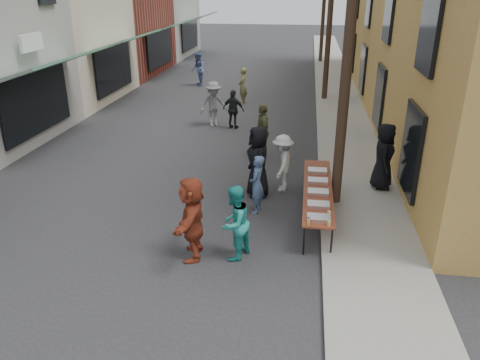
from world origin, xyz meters
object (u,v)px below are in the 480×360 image
(utility_pole_near, at_px, (350,27))
(guest_front_a, at_px, (258,162))
(utility_pole_mid, at_px, (331,4))
(serving_table, at_px, (318,190))
(guest_front_c, at_px, (234,223))
(server, at_px, (384,156))
(catering_tray_sausage, at_px, (319,218))

(utility_pole_near, xyz_separation_m, guest_front_a, (-2.10, 0.30, -3.52))
(utility_pole_mid, bearing_deg, serving_table, -92.25)
(guest_front_a, height_order, guest_front_c, guest_front_a)
(utility_pole_mid, distance_m, server, 11.53)
(catering_tray_sausage, bearing_deg, guest_front_c, -162.99)
(server, bearing_deg, guest_front_a, 108.97)
(guest_front_c, xyz_separation_m, server, (3.55, 4.02, 0.20))
(utility_pole_near, distance_m, serving_table, 3.89)
(utility_pole_near, bearing_deg, guest_front_c, -127.43)
(utility_pole_near, height_order, server, utility_pole_near)
(utility_pole_near, bearing_deg, serving_table, -123.62)
(guest_front_c, bearing_deg, catering_tray_sausage, 130.35)
(guest_front_c, bearing_deg, utility_pole_mid, -165.22)
(utility_pole_near, xyz_separation_m, server, (1.30, 1.08, -3.47))
(utility_pole_near, distance_m, catering_tray_sausage, 4.45)
(utility_pole_near, relative_size, guest_front_a, 4.58)
(utility_pole_near, height_order, catering_tray_sausage, utility_pole_near)
(utility_pole_near, height_order, utility_pole_mid, same)
(serving_table, height_order, guest_front_a, guest_front_a)
(guest_front_a, bearing_deg, catering_tray_sausage, 9.85)
(utility_pole_near, xyz_separation_m, catering_tray_sausage, (-0.50, -2.40, -3.71))
(serving_table, bearing_deg, guest_front_c, -128.67)
(serving_table, height_order, server, server)
(utility_pole_near, bearing_deg, catering_tray_sausage, -101.76)
(guest_front_a, bearing_deg, serving_table, 35.87)
(utility_pole_mid, bearing_deg, guest_front_c, -98.56)
(catering_tray_sausage, xyz_separation_m, server, (1.80, 3.49, 0.24))
(server, bearing_deg, serving_table, 141.56)
(guest_front_c, height_order, server, server)
(utility_pole_mid, xyz_separation_m, guest_front_a, (-2.10, -11.70, -3.52))
(guest_front_c, bearing_deg, utility_pole_near, 165.91)
(guest_front_a, xyz_separation_m, server, (3.40, 0.78, 0.04))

